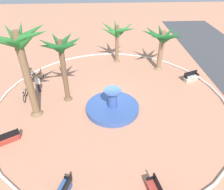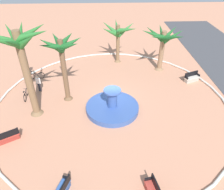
% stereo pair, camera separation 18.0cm
% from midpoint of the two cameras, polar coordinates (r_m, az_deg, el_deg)
% --- Properties ---
extents(ground_plane, '(80.00, 80.00, 0.00)m').
position_cam_midpoint_polar(ground_plane, '(18.90, -0.32, -1.89)').
color(ground_plane, tan).
extents(plaza_curb, '(20.23, 20.23, 0.20)m').
position_cam_midpoint_polar(plaza_curb, '(18.84, -0.32, -1.64)').
color(plaza_curb, silver).
rests_on(plaza_curb, ground).
extents(fountain, '(4.43, 4.43, 2.05)m').
position_cam_midpoint_polar(fountain, '(17.83, -0.17, -3.29)').
color(fountain, '#38569E').
rests_on(fountain, ground).
extents(palm_tree_near_fountain, '(3.44, 3.50, 5.83)m').
position_cam_midpoint_polar(palm_tree_near_fountain, '(17.50, -13.72, 10.79)').
color(palm_tree_near_fountain, brown).
rests_on(palm_tree_near_fountain, ground).
extents(palm_tree_by_curb, '(4.12, 4.28, 7.24)m').
position_cam_midpoint_polar(palm_tree_by_curb, '(16.05, -23.44, 9.92)').
color(palm_tree_by_curb, brown).
rests_on(palm_tree_by_curb, ground).
extents(palm_tree_mid_plaza, '(4.47, 4.03, 4.63)m').
position_cam_midpoint_polar(palm_tree_mid_plaza, '(24.48, 1.18, 16.28)').
color(palm_tree_mid_plaza, brown).
rests_on(palm_tree_mid_plaza, ground).
extents(palm_tree_far_side, '(4.60, 4.56, 4.63)m').
position_cam_midpoint_polar(palm_tree_far_side, '(23.27, 13.17, 14.27)').
color(palm_tree_far_side, '#8E6B4C').
rests_on(palm_tree_far_side, ground).
extents(bench_west, '(1.04, 1.67, 1.00)m').
position_cam_midpoint_polar(bench_west, '(23.16, 20.26, 4.37)').
color(bench_west, beige).
rests_on(bench_west, ground).
extents(bench_southeast, '(1.22, 1.64, 1.00)m').
position_cam_midpoint_polar(bench_southeast, '(16.90, -26.48, -10.35)').
color(bench_southeast, '#B73D33').
rests_on(bench_southeast, ground).
extents(lamppost, '(0.32, 0.32, 4.41)m').
position_cam_midpoint_polar(lamppost, '(21.39, -23.44, 7.86)').
color(lamppost, black).
rests_on(lamppost, ground).
extents(bicycle_red_frame, '(0.51, 1.70, 0.94)m').
position_cam_midpoint_polar(bicycle_red_frame, '(23.38, -20.17, 4.79)').
color(bicycle_red_frame, black).
rests_on(bicycle_red_frame, ground).
extents(bicycle_by_lamppost, '(1.72, 0.44, 0.94)m').
position_cam_midpoint_polar(bicycle_by_lamppost, '(20.65, -22.52, -0.05)').
color(bicycle_by_lamppost, black).
rests_on(bicycle_by_lamppost, ground).
extents(person_cyclist_helmet, '(0.32, 0.49, 1.69)m').
position_cam_midpoint_polar(person_cyclist_helmet, '(20.92, -19.55, 3.02)').
color(person_cyclist_helmet, '#33333D').
rests_on(person_cyclist_helmet, ground).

